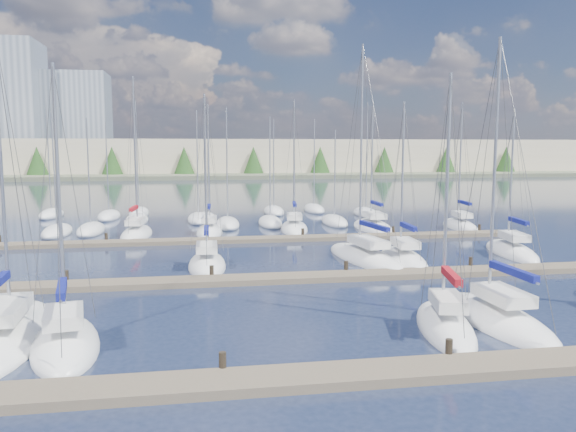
{
  "coord_description": "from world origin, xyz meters",
  "views": [
    {
      "loc": [
        -4.71,
        -15.13,
        7.57
      ],
      "look_at": [
        0.0,
        14.0,
        4.0
      ],
      "focal_mm": 35.0,
      "sensor_mm": 36.0,
      "label": 1
    }
  ],
  "objects": [
    {
      "name": "ground",
      "position": [
        0.0,
        60.0,
        0.0
      ],
      "size": [
        400.0,
        400.0,
        0.0
      ],
      "primitive_type": "plane",
      "color": "#222B45",
      "rests_on": "ground"
    },
    {
      "name": "dock_near",
      "position": [
        0.0,
        2.01,
        0.15
      ],
      "size": [
        44.0,
        1.93,
        1.1
      ],
      "color": "#6B5E4C",
      "rests_on": "ground"
    },
    {
      "name": "dock_mid",
      "position": [
        0.0,
        16.01,
        0.15
      ],
      "size": [
        44.0,
        1.93,
        1.1
      ],
      "color": "#6B5E4C",
      "rests_on": "ground"
    },
    {
      "name": "dock_far",
      "position": [
        0.0,
        30.01,
        0.15
      ],
      "size": [
        44.0,
        1.93,
        1.1
      ],
      "color": "#6B5E4C",
      "rests_on": "ground"
    },
    {
      "name": "sailboat_e",
      "position": [
        8.06,
        6.83,
        0.18
      ],
      "size": [
        2.9,
        8.22,
        13.0
      ],
      "rotation": [
        0.0,
        0.0,
        0.04
      ],
      "color": "white",
      "rests_on": "ground"
    },
    {
      "name": "sailboat_j",
      "position": [
        -4.2,
        20.5,
        0.19
      ],
      "size": [
        2.51,
        6.84,
        11.73
      ],
      "rotation": [
        0.0,
        0.0,
        -0.02
      ],
      "color": "white",
      "rests_on": "ground"
    },
    {
      "name": "sailboat_n",
      "position": [
        -10.01,
        34.42,
        0.2
      ],
      "size": [
        2.89,
        8.12,
        14.41
      ],
      "rotation": [
        0.0,
        0.0,
        -0.06
      ],
      "color": "white",
      "rests_on": "ground"
    },
    {
      "name": "sailboat_l",
      "position": [
        8.81,
        20.09,
        0.18
      ],
      "size": [
        2.82,
        7.47,
        11.37
      ],
      "rotation": [
        0.0,
        0.0,
        -0.06
      ],
      "color": "white",
      "rests_on": "ground"
    },
    {
      "name": "sailboat_b",
      "position": [
        -12.36,
        7.94,
        0.17
      ],
      "size": [
        3.74,
        10.06,
        13.4
      ],
      "rotation": [
        0.0,
        0.0,
        0.07
      ],
      "color": "white",
      "rests_on": "ground"
    },
    {
      "name": "sailboat_r",
      "position": [
        20.01,
        34.59,
        0.19
      ],
      "size": [
        3.06,
        7.79,
        12.61
      ],
      "rotation": [
        0.0,
        0.0,
        -0.11
      ],
      "color": "white",
      "rests_on": "ground"
    },
    {
      "name": "sailboat_d",
      "position": [
        5.4,
        6.23,
        0.19
      ],
      "size": [
        3.56,
        7.03,
        11.37
      ],
      "rotation": [
        0.0,
        0.0,
        -0.23
      ],
      "color": "white",
      "rests_on": "ground"
    },
    {
      "name": "sailboat_q",
      "position": [
        11.61,
        35.46,
        0.17
      ],
      "size": [
        3.18,
        8.52,
        12.25
      ],
      "rotation": [
        0.0,
        0.0,
        -0.02
      ],
      "color": "white",
      "rests_on": "ground"
    },
    {
      "name": "sailboat_m",
      "position": [
        17.56,
        21.61,
        0.18
      ],
      "size": [
        3.67,
        8.13,
        11.12
      ],
      "rotation": [
        0.0,
        0.0,
        -0.16
      ],
      "color": "white",
      "rests_on": "ground"
    },
    {
      "name": "sailboat_c",
      "position": [
        -9.79,
        6.55,
        0.18
      ],
      "size": [
        3.69,
        7.02,
        11.45
      ],
      "rotation": [
        0.0,
        0.0,
        0.19
      ],
      "color": "white",
      "rests_on": "ground"
    },
    {
      "name": "sailboat_o",
      "position": [
        -3.74,
        34.69,
        0.2
      ],
      "size": [
        2.71,
        6.43,
        12.12
      ],
      "rotation": [
        0.0,
        0.0,
        -0.07
      ],
      "color": "white",
      "rests_on": "ground"
    },
    {
      "name": "sailboat_k",
      "position": [
        6.45,
        21.09,
        0.18
      ],
      "size": [
        4.27,
        10.5,
        15.21
      ],
      "rotation": [
        0.0,
        0.0,
        0.15
      ],
      "color": "white",
      "rests_on": "ground"
    },
    {
      "name": "sailboat_p",
      "position": [
        4.1,
        35.78,
        0.19
      ],
      "size": [
        3.47,
        7.69,
        12.75
      ],
      "rotation": [
        0.0,
        0.0,
        -0.14
      ],
      "color": "white",
      "rests_on": "ground"
    },
    {
      "name": "distant_boats",
      "position": [
        -4.34,
        43.76,
        0.29
      ],
      "size": [
        36.93,
        20.75,
        13.3
      ],
      "color": "#9EA0A5",
      "rests_on": "ground"
    },
    {
      "name": "shoreline",
      "position": [
        -13.29,
        149.77,
        7.44
      ],
      "size": [
        400.0,
        60.0,
        38.0
      ],
      "color": "#666B51",
      "rests_on": "ground"
    }
  ]
}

